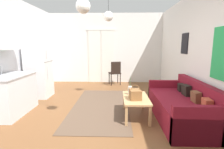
{
  "coord_description": "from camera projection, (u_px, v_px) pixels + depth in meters",
  "views": [
    {
      "loc": [
        0.46,
        -3.35,
        1.54
      ],
      "look_at": [
        0.33,
        1.08,
        0.77
      ],
      "focal_mm": 27.3,
      "sensor_mm": 36.0,
      "label": 1
    }
  ],
  "objects": [
    {
      "name": "coffee_table",
      "position": [
        136.0,
        100.0,
        3.66
      ],
      "size": [
        0.53,
        0.97,
        0.44
      ],
      "color": "tan",
      "rests_on": "ground_plane"
    },
    {
      "name": "accent_chair",
      "position": [
        115.0,
        72.0,
        6.59
      ],
      "size": [
        0.51,
        0.5,
        0.92
      ],
      "rotation": [
        0.0,
        0.0,
        3.42
      ],
      "color": "black",
      "rests_on": "ground_plane"
    },
    {
      "name": "kitchen_counter",
      "position": [
        10.0,
        79.0,
        3.76
      ],
      "size": [
        0.6,
        1.18,
        2.1
      ],
      "color": "silver",
      "rests_on": "ground_plane"
    },
    {
      "name": "pendant_lamp_far",
      "position": [
        108.0,
        16.0,
        4.52
      ],
      "size": [
        0.26,
        0.26,
        0.64
      ],
      "color": "black"
    },
    {
      "name": "area_rug",
      "position": [
        101.0,
        106.0,
        4.35
      ],
      "size": [
        1.39,
        2.96,
        0.01
      ],
      "primitive_type": "cube",
      "color": "brown",
      "rests_on": "ground_plane"
    },
    {
      "name": "wall_right",
      "position": [
        214.0,
        52.0,
        3.27
      ],
      "size": [
        0.12,
        7.6,
        2.8
      ],
      "color": "white",
      "rests_on": "ground_plane"
    },
    {
      "name": "handbag",
      "position": [
        135.0,
        94.0,
        3.5
      ],
      "size": [
        0.25,
        0.29,
        0.31
      ],
      "color": "brown",
      "rests_on": "coffee_table"
    },
    {
      "name": "couch",
      "position": [
        183.0,
        107.0,
        3.53
      ],
      "size": [
        0.91,
        1.99,
        0.8
      ],
      "color": "maroon",
      "rests_on": "ground_plane"
    },
    {
      "name": "wall_back",
      "position": [
        106.0,
        49.0,
        7.03
      ],
      "size": [
        4.74,
        0.13,
        2.8
      ],
      "color": "white",
      "rests_on": "ground_plane"
    },
    {
      "name": "refrigerator",
      "position": [
        39.0,
        69.0,
        5.02
      ],
      "size": [
        0.64,
        0.64,
        1.71
      ],
      "color": "white",
      "rests_on": "ground_plane"
    },
    {
      "name": "pendant_lamp_near",
      "position": [
        83.0,
        6.0,
        2.84
      ],
      "size": [
        0.25,
        0.25,
        0.74
      ],
      "color": "black"
    },
    {
      "name": "ground_plane",
      "position": [
        95.0,
        122.0,
        3.59
      ],
      "size": [
        5.14,
        8.0,
        0.1
      ],
      "primitive_type": "cube",
      "color": "brown"
    },
    {
      "name": "bamboo_vase",
      "position": [
        130.0,
        90.0,
        3.83
      ],
      "size": [
        0.09,
        0.09,
        0.41
      ],
      "color": "beige",
      "rests_on": "coffee_table"
    }
  ]
}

